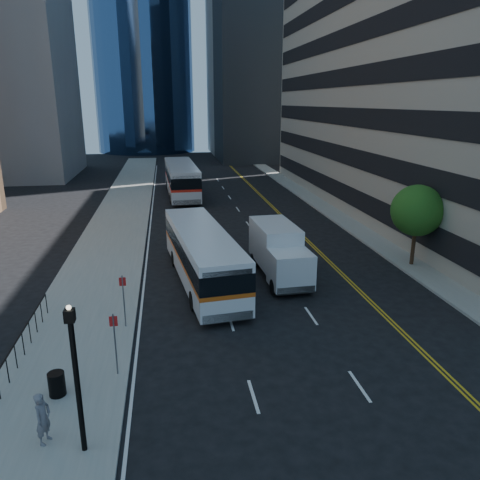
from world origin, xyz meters
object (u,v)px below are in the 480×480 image
at_px(trash_can, 57,384).
at_px(lamp_post, 76,374).
at_px(street_tree, 417,211).
at_px(bus_rear, 181,178).
at_px(box_truck, 279,251).
at_px(pedestrian, 43,418).
at_px(bus_front, 202,255).

bearing_deg(trash_can, lamp_post, -65.19).
bearing_deg(street_tree, bus_rear, 117.87).
xyz_separation_m(street_tree, box_truck, (-8.88, -0.61, -2.01)).
bearing_deg(pedestrian, trash_can, 23.88).
relative_size(bus_front, bus_rear, 0.89).
bearing_deg(pedestrian, bus_rear, 12.28).
distance_m(bus_front, trash_can, 11.97).
xyz_separation_m(lamp_post, bus_rear, (4.36, 39.80, -0.79)).
relative_size(street_tree, box_truck, 0.78).
xyz_separation_m(lamp_post, bus_front, (4.59, 13.28, -1.02)).
distance_m(lamp_post, trash_can, 3.89).
height_order(trash_can, pedestrian, pedestrian).
xyz_separation_m(bus_rear, trash_can, (-5.72, -36.85, -1.34)).
bearing_deg(street_tree, box_truck, -176.05).
distance_m(bus_front, box_truck, 4.54).
xyz_separation_m(lamp_post, pedestrian, (-1.22, 0.52, -1.74)).
relative_size(lamp_post, trash_can, 5.23).
distance_m(street_tree, bus_rear, 29.24).
bearing_deg(box_truck, bus_rear, 97.34).
bearing_deg(box_truck, bus_front, 178.45).
bearing_deg(street_tree, trash_can, -150.30).
xyz_separation_m(lamp_post, trash_can, (-1.37, 2.95, -2.14)).
relative_size(lamp_post, pedestrian, 2.72).
xyz_separation_m(street_tree, trash_can, (-19.37, -11.05, -3.05)).
distance_m(street_tree, trash_can, 22.50).
bearing_deg(box_truck, trash_can, -138.05).
relative_size(street_tree, bus_rear, 0.37).
relative_size(bus_rear, pedestrian, 8.25).
height_order(street_tree, box_truck, street_tree).
relative_size(bus_rear, box_truck, 2.10).
bearing_deg(trash_can, bus_front, 60.05).
height_order(box_truck, trash_can, box_truck).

